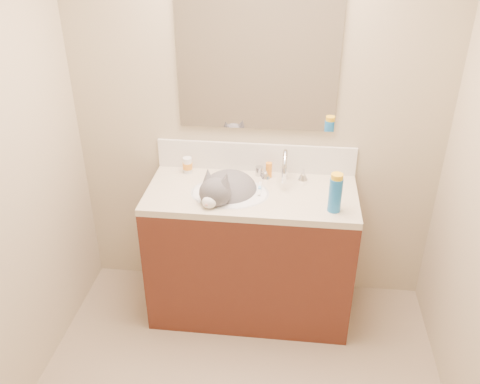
% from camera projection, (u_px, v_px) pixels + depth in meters
% --- Properties ---
extents(room_shell, '(2.24, 2.54, 2.52)m').
position_uv_depth(room_shell, '(227.00, 171.00, 1.74)').
color(room_shell, tan).
rests_on(room_shell, ground).
extents(vanity_cabinet, '(1.20, 0.55, 0.82)m').
position_uv_depth(vanity_cabinet, '(251.00, 255.00, 3.11)').
color(vanity_cabinet, '#4B1F14').
rests_on(vanity_cabinet, ground).
extents(counter_slab, '(1.20, 0.55, 0.04)m').
position_uv_depth(counter_slab, '(251.00, 194.00, 2.90)').
color(counter_slab, beige).
rests_on(counter_slab, vanity_cabinet).
extents(basin, '(0.45, 0.36, 0.14)m').
position_uv_depth(basin, '(230.00, 203.00, 2.91)').
color(basin, white).
rests_on(basin, vanity_cabinet).
extents(faucet, '(0.28, 0.20, 0.21)m').
position_uv_depth(faucet, '(285.00, 169.00, 2.95)').
color(faucet, silver).
rests_on(faucet, counter_slab).
extents(cat, '(0.43, 0.51, 0.35)m').
position_uv_depth(cat, '(227.00, 193.00, 2.90)').
color(cat, '#4C494C').
rests_on(cat, basin).
extents(backsplash, '(1.20, 0.02, 0.18)m').
position_uv_depth(backsplash, '(256.00, 157.00, 3.07)').
color(backsplash, silver).
rests_on(backsplash, counter_slab).
extents(mirror, '(0.90, 0.02, 0.80)m').
position_uv_depth(mirror, '(257.00, 60.00, 2.78)').
color(mirror, white).
rests_on(mirror, room_shell).
extents(pill_bottle, '(0.07, 0.07, 0.10)m').
position_uv_depth(pill_bottle, '(188.00, 165.00, 3.07)').
color(pill_bottle, white).
rests_on(pill_bottle, counter_slab).
extents(pill_label, '(0.08, 0.08, 0.04)m').
position_uv_depth(pill_label, '(188.00, 166.00, 3.07)').
color(pill_label, orange).
rests_on(pill_label, pill_bottle).
extents(silver_jar, '(0.05, 0.05, 0.06)m').
position_uv_depth(silver_jar, '(259.00, 171.00, 3.05)').
color(silver_jar, '#B7B7BC').
rests_on(silver_jar, counter_slab).
extents(amber_bottle, '(0.04, 0.04, 0.09)m').
position_uv_depth(amber_bottle, '(269.00, 170.00, 3.02)').
color(amber_bottle, orange).
rests_on(amber_bottle, counter_slab).
extents(toothbrush, '(0.02, 0.15, 0.01)m').
position_uv_depth(toothbrush, '(260.00, 189.00, 2.90)').
color(toothbrush, white).
rests_on(toothbrush, counter_slab).
extents(toothbrush_head, '(0.02, 0.03, 0.02)m').
position_uv_depth(toothbrush_head, '(260.00, 188.00, 2.90)').
color(toothbrush_head, '#71BDF1').
rests_on(toothbrush_head, counter_slab).
extents(spray_can, '(0.09, 0.09, 0.19)m').
position_uv_depth(spray_can, '(335.00, 195.00, 2.66)').
color(spray_can, '#1968B4').
rests_on(spray_can, counter_slab).
extents(spray_cap, '(0.08, 0.08, 0.04)m').
position_uv_depth(spray_cap, '(337.00, 177.00, 2.61)').
color(spray_cap, yellow).
rests_on(spray_cap, spray_can).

